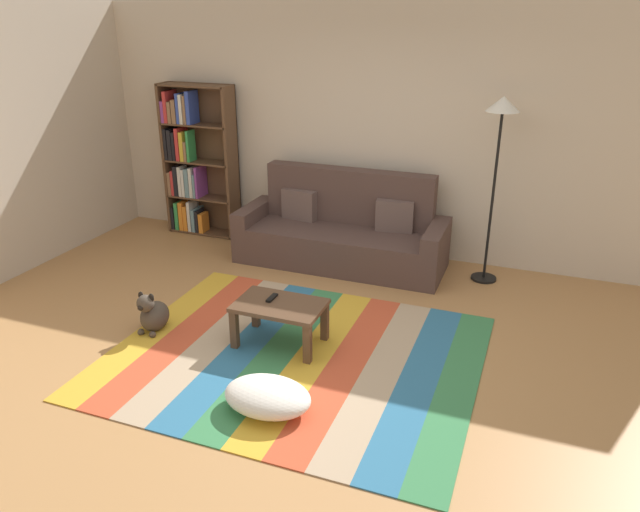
# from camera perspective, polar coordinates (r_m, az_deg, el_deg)

# --- Properties ---
(ground_plane) EXTENTS (14.00, 14.00, 0.00)m
(ground_plane) POSITION_cam_1_polar(r_m,az_deg,el_deg) (5.00, -2.60, -9.45)
(ground_plane) COLOR #B27F4C
(back_wall) EXTENTS (6.80, 0.10, 2.70)m
(back_wall) POSITION_cam_1_polar(r_m,az_deg,el_deg) (6.78, 5.94, 11.40)
(back_wall) COLOR beige
(back_wall) RESTS_ON ground_plane
(left_wall) EXTENTS (0.10, 5.50, 2.70)m
(left_wall) POSITION_cam_1_polar(r_m,az_deg,el_deg) (7.02, -26.89, 9.51)
(left_wall) COLOR beige
(left_wall) RESTS_ON ground_plane
(rug) EXTENTS (2.91, 2.43, 0.01)m
(rug) POSITION_cam_1_polar(r_m,az_deg,el_deg) (5.00, -2.39, -9.34)
(rug) COLOR gold
(rug) RESTS_ON ground_plane
(couch) EXTENTS (2.26, 0.80, 1.00)m
(couch) POSITION_cam_1_polar(r_m,az_deg,el_deg) (6.64, 2.12, 2.17)
(couch) COLOR #4C3833
(couch) RESTS_ON ground_plane
(bookshelf) EXTENTS (0.90, 0.28, 1.81)m
(bookshelf) POSITION_cam_1_polar(r_m,az_deg,el_deg) (7.58, -11.93, 8.60)
(bookshelf) COLOR brown
(bookshelf) RESTS_ON ground_plane
(coffee_table) EXTENTS (0.73, 0.47, 0.37)m
(coffee_table) POSITION_cam_1_polar(r_m,az_deg,el_deg) (5.02, -3.82, -5.20)
(coffee_table) COLOR #513826
(coffee_table) RESTS_ON rug
(pouf) EXTENTS (0.63, 0.45, 0.21)m
(pouf) POSITION_cam_1_polar(r_m,az_deg,el_deg) (4.36, -4.96, -13.04)
(pouf) COLOR white
(pouf) RESTS_ON rug
(dog) EXTENTS (0.22, 0.35, 0.40)m
(dog) POSITION_cam_1_polar(r_m,az_deg,el_deg) (5.48, -15.45, -5.30)
(dog) COLOR #473D33
(dog) RESTS_ON ground_plane
(standing_lamp) EXTENTS (0.32, 0.32, 1.87)m
(standing_lamp) POSITION_cam_1_polar(r_m,az_deg,el_deg) (6.09, 16.63, 11.34)
(standing_lamp) COLOR black
(standing_lamp) RESTS_ON ground_plane
(tv_remote) EXTENTS (0.05, 0.15, 0.02)m
(tv_remote) POSITION_cam_1_polar(r_m,az_deg,el_deg) (5.07, -4.55, -3.94)
(tv_remote) COLOR black
(tv_remote) RESTS_ON coffee_table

